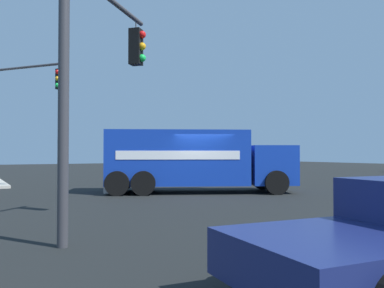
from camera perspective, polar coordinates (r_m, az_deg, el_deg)
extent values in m
plane|color=black|center=(17.17, 0.92, -7.05)|extent=(100.00, 100.00, 0.00)
cube|color=#1438AD|center=(17.56, -2.09, -1.94)|extent=(4.81, 6.48, 2.34)
cube|color=#1438AD|center=(18.17, 11.01, -2.91)|extent=(2.99, 2.76, 1.70)
cube|color=black|center=(18.40, 13.58, -1.82)|extent=(1.85, 0.96, 0.88)
cube|color=#B2B2B7|center=(17.77, -11.60, -6.20)|extent=(2.16, 1.19, 0.21)
cube|color=white|center=(18.77, -2.21, -1.54)|extent=(2.25, 4.56, 0.36)
cube|color=white|center=(16.35, -1.96, -1.59)|extent=(2.25, 4.56, 0.36)
cylinder|color=black|center=(19.39, 9.93, -4.88)|extent=(0.69, 1.02, 1.00)
cylinder|color=black|center=(17.00, 11.94, -5.39)|extent=(0.69, 1.02, 1.00)
cylinder|color=black|center=(18.85, -6.55, -5.00)|extent=(0.69, 1.02, 1.00)
cylinder|color=black|center=(16.38, -6.94, -5.56)|extent=(0.69, 1.02, 1.00)
cylinder|color=black|center=(18.93, -9.73, -4.97)|extent=(0.69, 1.02, 1.00)
cylinder|color=black|center=(16.47, -10.61, -5.53)|extent=(0.69, 1.02, 1.00)
cylinder|color=#38383D|center=(21.19, -22.02, 10.14)|extent=(3.45, 2.75, 0.12)
cylinder|color=#38383D|center=(19.99, -18.24, 10.43)|extent=(0.03, 0.03, 0.25)
cube|color=black|center=(19.88, -18.25, 8.74)|extent=(0.42, 0.42, 0.95)
sphere|color=red|center=(19.80, -18.58, 9.71)|extent=(0.20, 0.20, 0.20)
sphere|color=#EFA314|center=(19.74, -18.59, 8.83)|extent=(0.20, 0.20, 0.20)
sphere|color=#19CC4C|center=(19.69, -18.60, 7.94)|extent=(0.20, 0.20, 0.20)
cylinder|color=#38383D|center=(7.82, -17.79, 6.31)|extent=(0.20, 0.20, 5.51)
cylinder|color=#38383D|center=(11.18, -7.97, 16.46)|extent=(0.03, 0.03, 0.25)
cube|color=black|center=(11.01, -7.98, 13.49)|extent=(0.42, 0.42, 0.95)
sphere|color=red|center=(11.03, -7.09, 15.16)|extent=(0.20, 0.20, 0.20)
sphere|color=#EFA314|center=(10.94, -7.10, 13.61)|extent=(0.20, 0.20, 0.20)
sphere|color=#19CC4C|center=(10.87, -7.10, 12.03)|extent=(0.20, 0.20, 0.20)
cube|color=navy|center=(4.80, 18.86, -15.36)|extent=(2.14, 2.19, 0.55)
cylinder|color=black|center=(5.54, 10.57, -15.36)|extent=(0.32, 0.78, 0.76)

